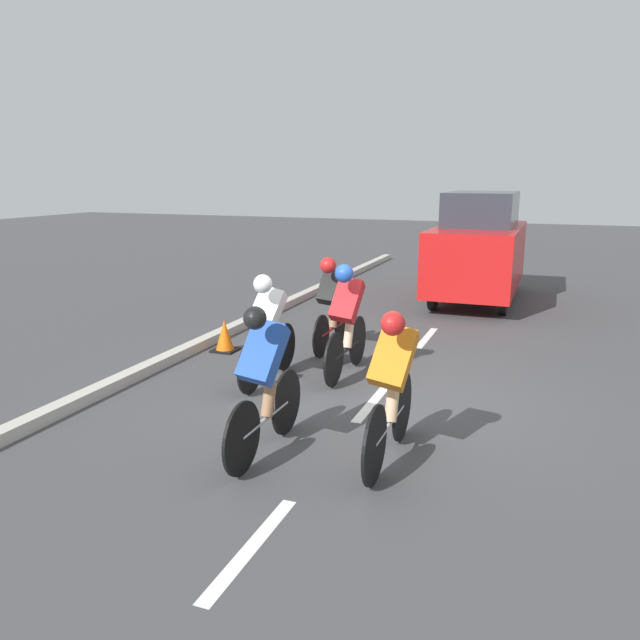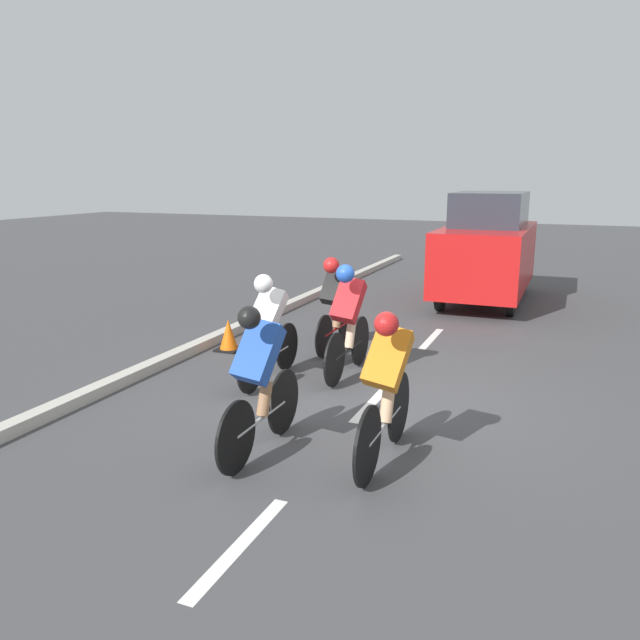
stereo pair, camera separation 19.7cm
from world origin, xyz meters
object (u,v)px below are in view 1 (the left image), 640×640
cyclist_white (268,325)px  support_car (478,248)px  cyclist_black (331,300)px  traffic_cone (225,336)px  cyclist_red (346,317)px  cyclist_blue (264,377)px  cyclist_orange (392,384)px

cyclist_white → support_car: 6.83m
cyclist_black → traffic_cone: cyclist_black is taller
support_car → cyclist_red: bearing=80.9°
cyclist_red → cyclist_white: cyclist_red is taller
cyclist_black → cyclist_blue: size_ratio=0.95×
cyclist_black → cyclist_blue: 3.75m
cyclist_black → cyclist_blue: cyclist_blue is taller
cyclist_white → traffic_cone: (1.28, -1.13, -0.55)m
cyclist_red → cyclist_orange: bearing=117.6°
support_car → cyclist_orange: bearing=91.7°
support_car → traffic_cone: (3.10, 5.45, -0.90)m
cyclist_red → cyclist_orange: 2.61m
cyclist_white → traffic_cone: bearing=-41.5°
cyclist_white → cyclist_orange: cyclist_orange is taller
cyclist_blue → cyclist_red: bearing=-89.1°
cyclist_black → traffic_cone: size_ratio=3.26×
cyclist_orange → cyclist_blue: cyclist_blue is taller
cyclist_red → support_car: support_car is taller
cyclist_blue → traffic_cone: cyclist_blue is taller
cyclist_orange → cyclist_blue: size_ratio=1.04×
cyclist_red → cyclist_orange: cyclist_red is taller
cyclist_orange → cyclist_blue: 1.20m
cyclist_orange → support_car: size_ratio=0.43×
cyclist_white → cyclist_blue: (-0.90, 1.96, 0.01)m
cyclist_blue → support_car: (-0.92, -8.54, 0.35)m
cyclist_red → cyclist_blue: cyclist_red is taller
cyclist_orange → traffic_cone: size_ratio=3.54×
cyclist_white → cyclist_orange: (-2.07, 1.70, 0.00)m
cyclist_red → cyclist_white: 1.06m
cyclist_blue → traffic_cone: bearing=-54.9°
cyclist_red → cyclist_white: bearing=35.7°
cyclist_white → cyclist_orange: size_ratio=0.98×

